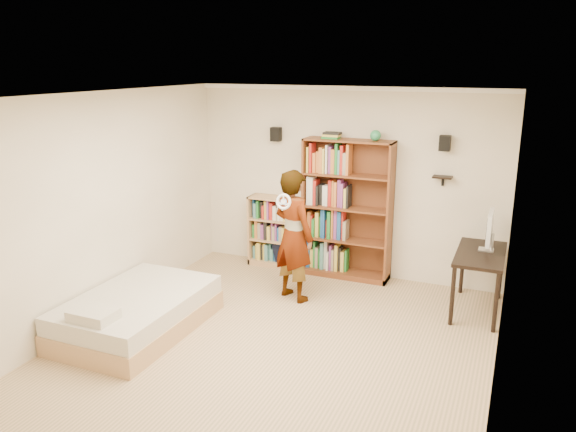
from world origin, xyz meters
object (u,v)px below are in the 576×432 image
at_px(tall_bookshelf, 347,210).
at_px(daybed, 137,308).
at_px(low_bookshelf, 277,232).
at_px(person, 294,235).
at_px(computer_desk, 478,282).

height_order(tall_bookshelf, daybed, tall_bookshelf).
bearing_deg(tall_bookshelf, low_bookshelf, 178.80).
relative_size(low_bookshelf, daybed, 0.57).
bearing_deg(tall_bookshelf, person, -111.26).
distance_m(daybed, person, 2.12).
xyz_separation_m(tall_bookshelf, person, (-0.40, -1.02, -0.13)).
bearing_deg(computer_desk, tall_bookshelf, 164.76).
relative_size(low_bookshelf, computer_desk, 0.95).
bearing_deg(computer_desk, person, -167.17).
bearing_deg(tall_bookshelf, computer_desk, -15.24).
height_order(computer_desk, daybed, computer_desk).
height_order(tall_bookshelf, low_bookshelf, tall_bookshelf).
xyz_separation_m(computer_desk, daybed, (-3.57, -2.07, -0.11)).
bearing_deg(person, tall_bookshelf, -87.51).
xyz_separation_m(low_bookshelf, daybed, (-0.61, -2.60, -0.26)).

